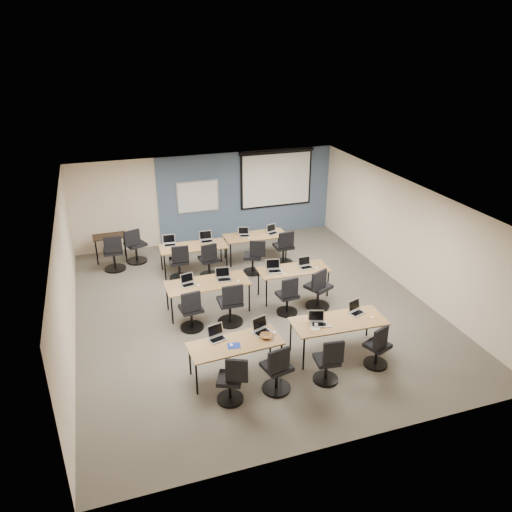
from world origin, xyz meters
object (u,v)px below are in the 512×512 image
object	(u,v)px
training_table_mid_left	(208,284)
task_chair_5	(231,307)
laptop_9	(206,239)
task_chair_1	(277,372)
laptop_0	(217,335)
projector_screen	(276,176)
laptop_1	(261,328)
whiteboard	(198,197)
laptop_10	(244,234)
utility_table	(110,239)
laptop_6	(274,268)
task_chair_6	(288,299)
laptop_2	(318,321)
task_chair_0	(232,383)
training_table_back_right	(255,237)
laptop_3	(356,310)
task_chair_7	(318,292)
laptop_8	(170,242)
task_chair_4	(191,313)
task_chair_3	(378,350)
training_table_back_left	(193,247)
spare_chair_b	(114,256)
task_chair_2	(328,364)
task_chair_9	(209,263)
training_table_mid_right	(293,271)
training_table_front_left	(235,345)
task_chair_11	(284,250)
laptop_11	(272,231)
training_table_front_right	(339,323)
task_chair_10	(254,259)
laptop_7	(305,265)
laptop_5	(224,277)

from	to	relation	value
training_table_mid_left	task_chair_5	xyz separation A→B (m)	(0.34, -0.74, -0.25)
laptop_9	task_chair_1	bearing A→B (deg)	-89.38
laptop_0	task_chair_1	distance (m)	1.33
projector_screen	laptop_1	bearing A→B (deg)	-112.71
training_table_mid_left	laptop_9	size ratio (longest dim) A/B	5.43
whiteboard	laptop_0	xyz separation A→B (m)	(-1.09, -6.48, -0.66)
laptop_10	utility_table	bearing A→B (deg)	177.77
laptop_6	task_chair_6	xyz separation A→B (m)	(0.03, -0.84, -0.39)
laptop_2	task_chair_5	distance (m)	2.14
task_chair_0	task_chair_5	bearing A→B (deg)	98.75
training_table_back_right	laptop_3	distance (m)	4.72
task_chair_5	task_chair_7	world-z (taller)	same
laptop_8	laptop_10	xyz separation A→B (m)	(2.10, -0.01, -0.01)
laptop_3	task_chair_4	bearing A→B (deg)	134.53
training_table_back_right	task_chair_3	distance (m)	5.60
training_table_back_left	spare_chair_b	size ratio (longest dim) A/B	1.70
task_chair_2	task_chair_9	size ratio (longest dim) A/B	0.96
whiteboard	training_table_back_left	xyz separation A→B (m)	(-0.59, -1.99, -0.77)
laptop_1	laptop_3	world-z (taller)	laptop_1
training_table_mid_left	task_chair_0	xyz separation A→B (m)	(-0.34, -3.22, -0.29)
laptop_1	task_chair_2	bearing A→B (deg)	-63.79
task_chair_7	task_chair_9	bearing A→B (deg)	105.60
task_chair_9	laptop_10	distance (m)	1.49
training_table_mid_right	task_chair_7	bearing A→B (deg)	-64.77
training_table_front_left	training_table_back_left	xyz separation A→B (m)	(0.21, 4.75, 0.00)
task_chair_11	laptop_9	bearing A→B (deg)	161.34
task_chair_2	laptop_11	distance (m)	5.78
laptop_8	spare_chair_b	world-z (taller)	spare_chair_b
training_table_mid_left	laptop_3	bearing A→B (deg)	-42.46
training_table_front_right	task_chair_6	size ratio (longest dim) A/B	1.93
training_table_front_left	training_table_front_right	size ratio (longest dim) A/B	0.92
projector_screen	laptop_1	distance (m)	7.12
task_chair_10	laptop_1	bearing A→B (deg)	-84.37
laptop_0	laptop_8	size ratio (longest dim) A/B	0.94
task_chair_3	training_table_front_left	bearing A→B (deg)	145.66
task_chair_1	task_chair_5	xyz separation A→B (m)	(-0.17, 2.47, 0.02)
laptop_8	laptop_1	bearing A→B (deg)	-74.37
training_table_back_left	task_chair_9	world-z (taller)	task_chair_9
projector_screen	laptop_1	size ratio (longest dim) A/B	7.09
laptop_1	task_chair_10	xyz separation A→B (m)	(1.11, 3.84, -0.38)
training_table_mid_left	laptop_8	xyz separation A→B (m)	(-0.45, 2.50, 0.11)
task_chair_2	task_chair_4	size ratio (longest dim) A/B	0.97
task_chair_3	spare_chair_b	bearing A→B (deg)	104.99
laptop_9	laptop_8	bearing A→B (deg)	177.80
task_chair_6	task_chair_10	bearing A→B (deg)	85.53
training_table_mid_right	laptop_7	bearing A→B (deg)	2.98
laptop_0	task_chair_10	size ratio (longest dim) A/B	0.33
task_chair_6	laptop_11	xyz separation A→B (m)	(0.77, 3.17, 0.39)
laptop_2	task_chair_3	bearing A→B (deg)	-18.03
training_table_mid_left	laptop_5	world-z (taller)	laptop_5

